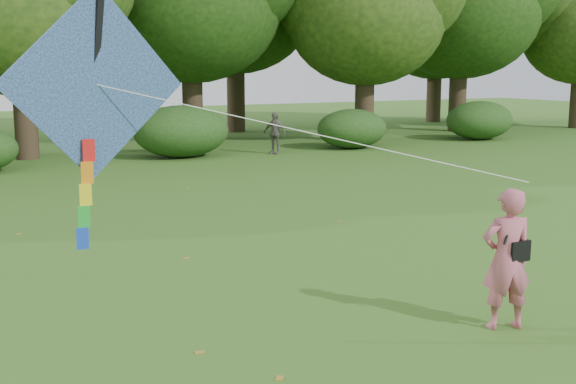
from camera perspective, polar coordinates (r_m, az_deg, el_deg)
name	(u,v)px	position (r m, az deg, el deg)	size (l,w,h in m)	color
ground	(440,324)	(9.54, 11.90, -10.20)	(100.00, 100.00, 0.00)	#265114
man_kite_flyer	(507,259)	(9.36, 16.89, -5.10)	(0.65, 0.43, 1.78)	#C05A70
bystander_right	(275,133)	(27.08, -1.06, 4.68)	(0.92, 0.38, 1.57)	#66605A
crossbody_bag	(516,249)	(9.39, 17.56, -4.34)	(0.43, 0.20, 0.71)	black
flying_kite	(96,89)	(8.64, -14.94, 7.89)	(5.85, 2.38, 3.05)	#283AB1
tree_line	(104,7)	(30.72, -14.31, 14.00)	(54.70, 15.30, 9.48)	#3A2D1E
shrub_band	(78,139)	(25.06, -16.24, 4.03)	(39.15, 3.22, 1.88)	#264919
fallen_leaves	(217,259)	(12.37, -5.60, -5.32)	(10.91, 14.10, 0.01)	olive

